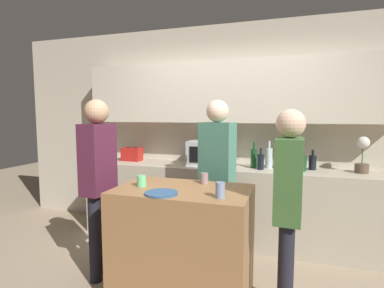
% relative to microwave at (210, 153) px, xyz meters
% --- Properties ---
extents(back_wall, '(6.40, 0.40, 2.70)m').
position_rel_microwave_xyz_m(back_wall, '(0.20, 0.23, 0.46)').
color(back_wall, beige).
rests_on(back_wall, ground_plane).
extents(back_counter, '(3.60, 0.62, 0.92)m').
position_rel_microwave_xyz_m(back_counter, '(0.20, -0.04, -0.61)').
color(back_counter, '#B7AD99').
rests_on(back_counter, ground_plane).
extents(kitchen_island, '(1.12, 0.69, 0.94)m').
position_rel_microwave_xyz_m(kitchen_island, '(0.10, -1.28, -0.60)').
color(kitchen_island, '#996B42').
rests_on(kitchen_island, ground_plane).
extents(microwave, '(0.52, 0.39, 0.30)m').
position_rel_microwave_xyz_m(microwave, '(0.00, 0.00, 0.00)').
color(microwave, '#B7BABC').
rests_on(microwave, back_counter).
extents(toaster, '(0.26, 0.16, 0.18)m').
position_rel_microwave_xyz_m(toaster, '(-1.10, 0.00, -0.06)').
color(toaster, '#B21E19').
rests_on(toaster, back_counter).
extents(potted_plant, '(0.14, 0.14, 0.40)m').
position_rel_microwave_xyz_m(potted_plant, '(1.69, 0.00, 0.05)').
color(potted_plant, brown).
rests_on(potted_plant, back_counter).
extents(bottle_0, '(0.08, 0.08, 0.30)m').
position_rel_microwave_xyz_m(bottle_0, '(0.54, -0.03, -0.03)').
color(bottle_0, '#194723').
rests_on(bottle_0, back_counter).
extents(bottle_1, '(0.07, 0.07, 0.25)m').
position_rel_microwave_xyz_m(bottle_1, '(0.63, -0.13, -0.06)').
color(bottle_1, black).
rests_on(bottle_1, back_counter).
extents(bottle_2, '(0.08, 0.08, 0.32)m').
position_rel_microwave_xyz_m(bottle_2, '(0.71, 0.01, -0.03)').
color(bottle_2, silver).
rests_on(bottle_2, back_counter).
extents(bottle_3, '(0.08, 0.08, 0.31)m').
position_rel_microwave_xyz_m(bottle_3, '(0.80, 0.05, -0.03)').
color(bottle_3, '#472814').
rests_on(bottle_3, back_counter).
extents(bottle_4, '(0.06, 0.06, 0.27)m').
position_rel_microwave_xyz_m(bottle_4, '(0.92, -0.04, -0.05)').
color(bottle_4, '#194723').
rests_on(bottle_4, back_counter).
extents(bottle_5, '(0.09, 0.09, 0.32)m').
position_rel_microwave_xyz_m(bottle_5, '(0.99, -0.03, -0.03)').
color(bottle_5, '#194723').
rests_on(bottle_5, back_counter).
extents(bottle_6, '(0.08, 0.08, 0.23)m').
position_rel_microwave_xyz_m(bottle_6, '(1.08, -0.08, -0.06)').
color(bottle_6, '#194723').
rests_on(bottle_6, back_counter).
extents(bottle_7, '(0.08, 0.08, 0.23)m').
position_rel_microwave_xyz_m(bottle_7, '(1.20, 0.04, -0.06)').
color(bottle_7, black).
rests_on(bottle_7, back_counter).
extents(plate_on_island, '(0.26, 0.26, 0.01)m').
position_rel_microwave_xyz_m(plate_on_island, '(-0.00, -1.50, -0.13)').
color(plate_on_island, '#2D5684').
rests_on(plate_on_island, kitchen_island).
extents(cup_0, '(0.08, 0.08, 0.09)m').
position_rel_microwave_xyz_m(cup_0, '(-0.27, -1.32, -0.09)').
color(cup_0, '#6CDD8E').
rests_on(cup_0, kitchen_island).
extents(cup_1, '(0.07, 0.07, 0.12)m').
position_rel_microwave_xyz_m(cup_1, '(0.46, -1.46, -0.08)').
color(cup_1, '#7E92BC').
rests_on(cup_1, kitchen_island).
extents(cup_2, '(0.07, 0.07, 0.10)m').
position_rel_microwave_xyz_m(cup_2, '(0.22, -1.05, -0.09)').
color(cup_2, gray).
rests_on(cup_2, kitchen_island).
extents(person_left, '(0.22, 0.35, 1.69)m').
position_rel_microwave_xyz_m(person_left, '(-0.74, -1.26, -0.06)').
color(person_left, black).
rests_on(person_left, ground_plane).
extents(person_center, '(0.21, 0.35, 1.59)m').
position_rel_microwave_xyz_m(person_center, '(0.94, -1.32, -0.13)').
color(person_center, black).
rests_on(person_center, ground_plane).
extents(person_right, '(0.38, 0.27, 1.70)m').
position_rel_microwave_xyz_m(person_right, '(0.25, -0.67, -0.06)').
color(person_right, black).
rests_on(person_right, ground_plane).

